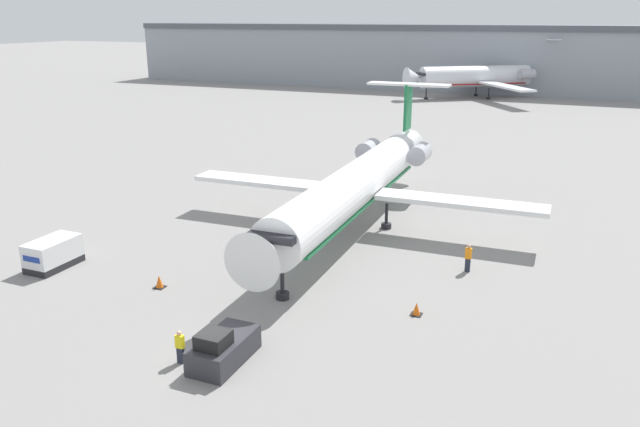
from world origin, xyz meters
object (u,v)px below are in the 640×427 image
object	(u,v)px
luggage_cart	(53,253)
traffic_cone_left	(159,282)
worker_by_wing	(468,257)
traffic_cone_right	(416,309)
worker_near_tug	(180,346)
airplane_parked_far_left	(479,76)
airplane_main	(356,184)
pushback_tug	(224,348)

from	to	relation	value
luggage_cart	traffic_cone_left	bearing A→B (deg)	0.09
worker_by_wing	luggage_cart	bearing A→B (deg)	-158.68
traffic_cone_right	worker_by_wing	bearing A→B (deg)	78.46
worker_near_tug	worker_by_wing	size ratio (longest dim) A/B	0.90
luggage_cart	worker_by_wing	bearing A→B (deg)	21.32
worker_near_tug	traffic_cone_left	size ratio (longest dim) A/B	2.14
traffic_cone_right	airplane_parked_far_left	bearing A→B (deg)	97.43
worker_near_tug	airplane_parked_far_left	world-z (taller)	airplane_parked_far_left
luggage_cart	traffic_cone_right	bearing A→B (deg)	6.13
worker_near_tug	airplane_parked_far_left	size ratio (longest dim) A/B	0.05
airplane_main	traffic_cone_right	distance (m)	14.97
worker_by_wing	traffic_cone_left	world-z (taller)	worker_by_wing
traffic_cone_right	traffic_cone_left	bearing A→B (deg)	-170.61
airplane_main	worker_near_tug	bearing A→B (deg)	-92.86
luggage_cart	traffic_cone_left	xyz separation A→B (m)	(8.31, 0.01, -0.58)
luggage_cart	worker_near_tug	world-z (taller)	luggage_cart
traffic_cone_right	luggage_cart	bearing A→B (deg)	-173.87
worker_near_tug	airplane_main	bearing A→B (deg)	87.14
luggage_cart	airplane_parked_far_left	distance (m)	100.66
airplane_main	luggage_cart	xyz separation A→B (m)	(-15.59, -14.79, -2.66)
worker_near_tug	traffic_cone_left	world-z (taller)	worker_near_tug
worker_by_wing	airplane_parked_far_left	world-z (taller)	airplane_parked_far_left
traffic_cone_left	airplane_main	bearing A→B (deg)	63.76
airplane_main	worker_near_tug	size ratio (longest dim) A/B	19.64
worker_near_tug	traffic_cone_right	world-z (taller)	worker_near_tug
worker_by_wing	pushback_tug	bearing A→B (deg)	-119.17
traffic_cone_right	worker_near_tug	bearing A→B (deg)	-134.46
pushback_tug	luggage_cart	distance (m)	17.34
traffic_cone_left	worker_by_wing	bearing A→B (deg)	30.27
pushback_tug	traffic_cone_right	world-z (taller)	pushback_tug
worker_by_wing	traffic_cone_left	size ratio (longest dim) A/B	2.37
airplane_main	worker_by_wing	bearing A→B (deg)	-28.03
worker_by_wing	traffic_cone_right	xyz separation A→B (m)	(-1.48, -7.24, -0.64)
airplane_main	pushback_tug	distance (m)	20.78
luggage_cart	traffic_cone_left	world-z (taller)	luggage_cart
pushback_tug	traffic_cone_left	distance (m)	9.91
luggage_cart	worker_near_tug	size ratio (longest dim) A/B	2.08
worker_near_tug	worker_by_wing	distance (m)	19.50
traffic_cone_left	worker_near_tug	bearing A→B (deg)	-47.06
pushback_tug	traffic_cone_left	xyz separation A→B (m)	(-8.04, 5.79, -0.34)
pushback_tug	airplane_parked_far_left	distance (m)	106.00
luggage_cart	traffic_cone_right	distance (m)	23.69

